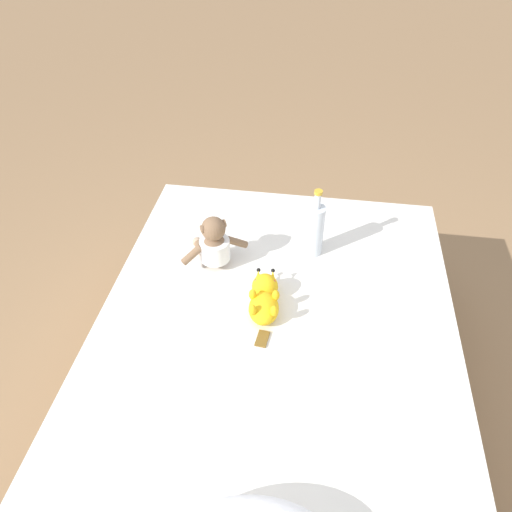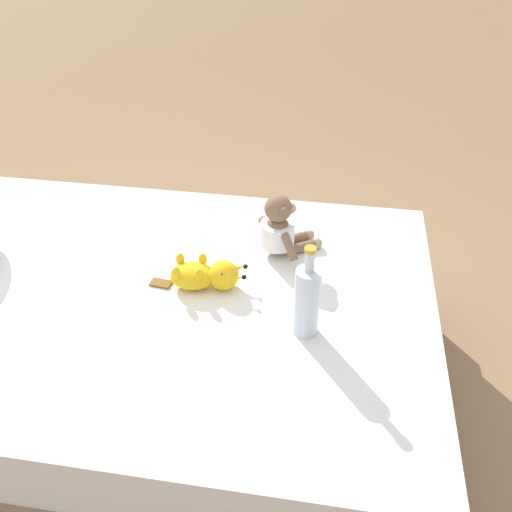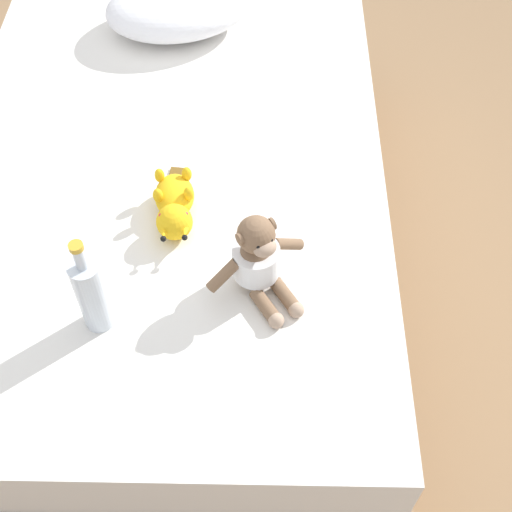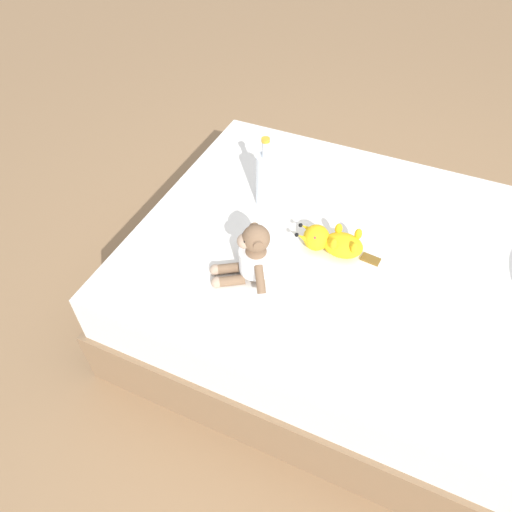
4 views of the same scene
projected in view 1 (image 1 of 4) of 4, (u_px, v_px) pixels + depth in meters
ground_plane at (268, 431)px, 1.99m from camera, size 16.00×16.00×0.00m
bed at (269, 397)px, 1.82m from camera, size 1.35×2.00×0.51m
plush_monkey at (214, 245)px, 1.94m from camera, size 0.26×0.25×0.24m
plush_yellow_creature at (264, 298)px, 1.78m from camera, size 0.12×0.33×0.10m
glass_bottle at (315, 229)px, 1.97m from camera, size 0.08×0.08×0.31m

